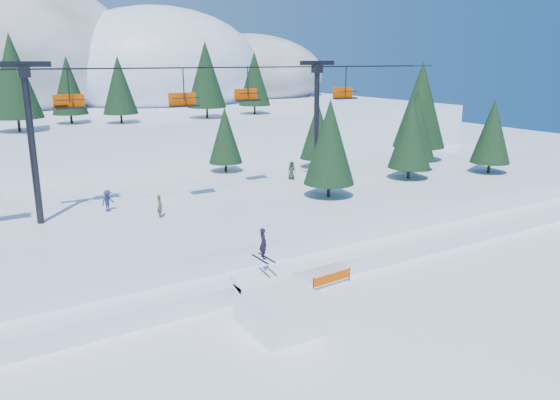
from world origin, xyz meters
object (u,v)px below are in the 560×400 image
jump_kicker (277,306)px  banner_far (387,247)px  chairlift (175,111)px  banner_near (332,278)px

jump_kicker → banner_far: 12.74m
chairlift → banner_near: size_ratio=16.38×
jump_kicker → chairlift: (1.50, 16.32, 8.19)m
jump_kicker → banner_far: size_ratio=1.69×
banner_near → banner_far: (6.43, 2.36, 0.00)m
jump_kicker → chairlift: chairlift is taller
jump_kicker → chairlift: size_ratio=0.10×
jump_kicker → banner_near: jump_kicker is taller
banner_far → chairlift: bearing=131.9°
jump_kicker → chairlift: bearing=84.8°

